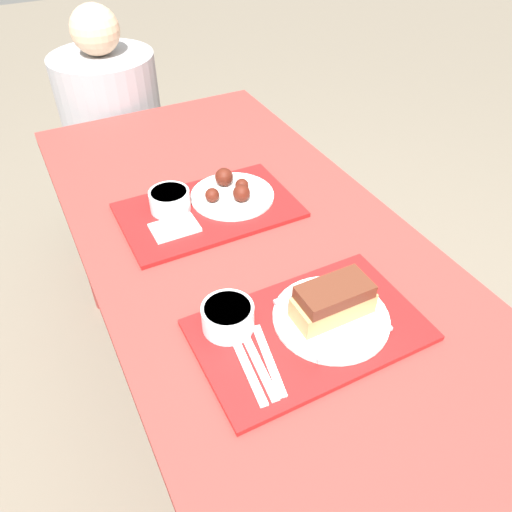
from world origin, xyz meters
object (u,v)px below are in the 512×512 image
at_px(brisket_sandwich_plate, 332,308).
at_px(person_seated_across, 111,110).
at_px(tray_near, 309,330).
at_px(bowl_coleslaw_far, 170,200).
at_px(bowl_coleslaw_near, 228,316).
at_px(wings_plate_far, 231,191).
at_px(tray_far, 209,210).

bearing_deg(brisket_sandwich_plate, person_seated_across, 94.58).
distance_m(tray_near, person_seated_across, 1.37).
bearing_deg(bowl_coleslaw_far, tray_near, -78.21).
relative_size(bowl_coleslaw_near, wings_plate_far, 0.47).
relative_size(tray_far, bowl_coleslaw_near, 4.34).
height_order(bowl_coleslaw_near, brisket_sandwich_plate, brisket_sandwich_plate).
relative_size(tray_near, bowl_coleslaw_near, 4.34).
relative_size(tray_far, wings_plate_far, 2.02).
xyz_separation_m(tray_near, wings_plate_far, (0.06, 0.49, 0.02)).
height_order(bowl_coleslaw_near, bowl_coleslaw_far, same).
relative_size(bowl_coleslaw_near, person_seated_across, 0.16).
xyz_separation_m(tray_far, wings_plate_far, (0.08, 0.02, 0.02)).
relative_size(tray_near, tray_far, 1.00).
distance_m(bowl_coleslaw_near, bowl_coleslaw_far, 0.43).
bearing_deg(tray_near, wings_plate_far, 83.16).
bearing_deg(bowl_coleslaw_far, wings_plate_far, -6.15).
bearing_deg(tray_near, person_seated_across, 92.39).
xyz_separation_m(brisket_sandwich_plate, person_seated_across, (-0.11, 1.36, -0.12)).
distance_m(brisket_sandwich_plate, bowl_coleslaw_far, 0.53).
bearing_deg(bowl_coleslaw_far, tray_far, -25.11).
distance_m(wings_plate_far, person_seated_across, 0.88).
bearing_deg(brisket_sandwich_plate, tray_far, 98.52).
xyz_separation_m(tray_near, bowl_coleslaw_near, (-0.14, 0.08, 0.04)).
xyz_separation_m(tray_near, person_seated_across, (-0.06, 1.36, -0.08)).
bearing_deg(bowl_coleslaw_far, bowl_coleslaw_near, -94.56).
bearing_deg(tray_near, bowl_coleslaw_near, 151.17).
bearing_deg(person_seated_across, bowl_coleslaw_near, -93.74).
bearing_deg(bowl_coleslaw_near, bowl_coleslaw_far, 85.44).
xyz_separation_m(tray_far, brisket_sandwich_plate, (0.07, -0.47, 0.04)).
xyz_separation_m(tray_far, bowl_coleslaw_near, (-0.12, -0.39, 0.04)).
bearing_deg(tray_near, bowl_coleslaw_far, 101.79).
xyz_separation_m(bowl_coleslaw_far, person_seated_across, (0.05, 0.85, -0.11)).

